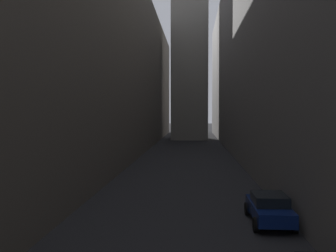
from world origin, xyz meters
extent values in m
plane|color=#232326|center=(0.00, 48.00, 0.00)|extent=(264.00, 264.00, 0.00)
cube|color=#60594F|center=(-11.79, 50.00, 11.01)|extent=(12.57, 108.00, 22.02)
cube|color=slate|center=(10.89, 50.00, 12.66)|extent=(10.77, 108.00, 25.33)
cube|color=gray|center=(0.00, 79.52, 22.60)|extent=(6.91, 6.91, 45.19)
cube|color=navy|center=(4.40, 24.40, 0.64)|extent=(1.66, 4.06, 0.61)
cube|color=black|center=(4.40, 24.32, 1.18)|extent=(1.53, 1.90, 0.48)
cylinder|color=black|center=(3.57, 25.78, 0.33)|extent=(0.22, 0.67, 0.67)
cylinder|color=black|center=(5.23, 25.78, 0.33)|extent=(0.22, 0.67, 0.67)
cylinder|color=black|center=(3.57, 23.02, 0.33)|extent=(0.22, 0.67, 0.67)
cylinder|color=black|center=(5.23, 23.02, 0.33)|extent=(0.22, 0.67, 0.67)
camera|label=1|loc=(0.83, 6.40, 5.29)|focal=40.38mm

